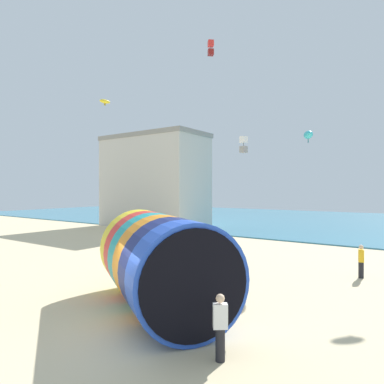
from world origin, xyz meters
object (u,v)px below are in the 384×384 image
giant_inflatable_tube (160,262)px  kite_handler (220,327)px  kite_yellow_parafoil (105,101)px  kite_red_box (211,48)px  bystander_near_water (213,238)px  kite_white_box (244,145)px  kite_cyan_parafoil (308,135)px  bystander_far_left (361,261)px

giant_inflatable_tube → kite_handler: 4.23m
kite_yellow_parafoil → kite_red_box: size_ratio=0.58×
giant_inflatable_tube → bystander_near_water: (-4.59, 11.01, -0.84)m
kite_white_box → kite_cyan_parafoil: (4.90, -1.82, -0.02)m
kite_handler → kite_cyan_parafoil: (-1.38, 11.96, 6.46)m
kite_white_box → bystander_far_left: size_ratio=0.74×
kite_red_box → bystander_far_left: size_ratio=0.85×
kite_handler → kite_white_box: (-6.27, 13.78, 6.48)m
giant_inflatable_tube → kite_white_box: size_ratio=6.22×
kite_cyan_parafoil → kite_handler: bearing=-83.4°
kite_cyan_parafoil → kite_white_box: bearing=159.6°
kite_red_box → bystander_near_water: size_ratio=0.81×
kite_yellow_parafoil → kite_white_box: 9.53m
kite_red_box → kite_cyan_parafoil: size_ratio=0.96×
kite_yellow_parafoil → kite_red_box: 12.63m
kite_handler → kite_yellow_parafoil: kite_yellow_parafoil is taller
kite_yellow_parafoil → bystander_far_left: (14.14, 3.65, -9.02)m
kite_yellow_parafoil → bystander_near_water: bearing=53.0°
kite_yellow_parafoil → bystander_near_water: kite_yellow_parafoil is taller
kite_handler → kite_white_box: size_ratio=1.41×
kite_handler → kite_cyan_parafoil: size_ratio=1.19×
kite_white_box → bystander_far_left: (7.77, -2.98, -6.52)m
kite_red_box → bystander_near_water: kite_red_box is taller
kite_cyan_parafoil → bystander_near_water: 9.48m
kite_yellow_parafoil → bystander_near_water: size_ratio=0.47×
giant_inflatable_tube → kite_cyan_parafoil: size_ratio=5.24×
kite_white_box → bystander_near_water: size_ratio=0.71×
giant_inflatable_tube → kite_red_box: size_ratio=5.45×
kite_cyan_parafoil → bystander_near_water: kite_cyan_parafoil is taller
kite_red_box → bystander_near_water: bearing=-56.5°
kite_handler → kite_red_box: size_ratio=1.24×
bystander_near_water → giant_inflatable_tube: bearing=-67.4°
giant_inflatable_tube → kite_red_box: 23.04m
kite_white_box → bystander_near_water: (-1.97, -0.80, -6.48)m
kite_red_box → kite_cyan_parafoil: (10.06, -5.84, -9.19)m
kite_white_box → kite_yellow_parafoil: bearing=-133.8°
kite_handler → kite_yellow_parafoil: bearing=150.5°
kite_yellow_parafoil → kite_cyan_parafoil: kite_yellow_parafoil is taller
giant_inflatable_tube → kite_handler: giant_inflatable_tube is taller
kite_white_box → kite_red_box: (-5.16, 4.02, 9.16)m
kite_handler → kite_yellow_parafoil: size_ratio=2.15×
kite_handler → kite_red_box: kite_red_box is taller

